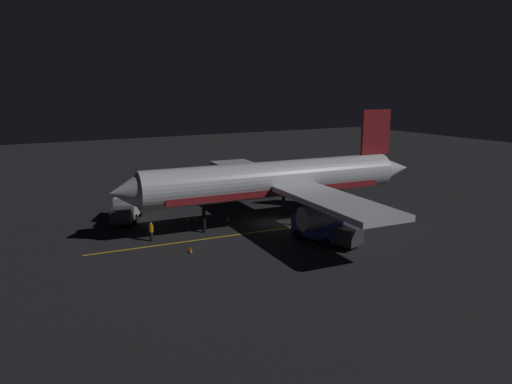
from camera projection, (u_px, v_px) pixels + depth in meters
name	position (u px, v px, depth m)	size (l,w,h in m)	color
ground_plane	(273.00, 224.00, 49.67)	(180.00, 180.00, 0.20)	black
apron_guide_stripe	(247.00, 233.00, 46.25)	(0.24, 29.73, 0.01)	gold
airliner	(278.00, 181.00, 48.95)	(32.18, 33.46, 11.27)	silver
baggage_truck	(127.00, 209.00, 50.29)	(5.84, 4.40, 2.63)	silver
catering_truck	(324.00, 230.00, 43.34)	(6.79, 3.89, 2.25)	navy
ground_crew_worker	(151.00, 232.00, 43.79)	(0.40, 0.40, 1.74)	black
traffic_cone_near_left	(190.00, 250.00, 40.80)	(0.50, 0.50, 0.55)	#EA590F
traffic_cone_near_right	(188.00, 218.00, 50.55)	(0.50, 0.50, 0.55)	#EA590F
traffic_cone_under_wing	(228.00, 219.00, 50.52)	(0.50, 0.50, 0.55)	#EA590F
traffic_cone_far	(196.00, 218.00, 50.69)	(0.50, 0.50, 0.55)	#EA590F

